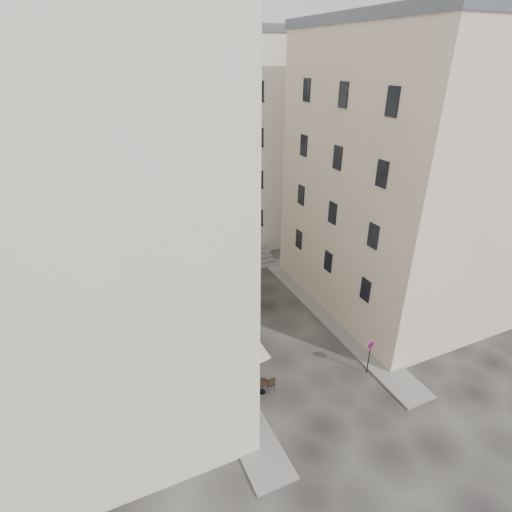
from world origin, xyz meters
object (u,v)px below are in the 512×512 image
no_parking_sign (370,351)px  bistro_table_b (250,366)px  pedestrian (230,327)px  bistro_table_a (262,385)px

no_parking_sign → bistro_table_b: (-6.17, 2.84, -1.17)m
no_parking_sign → bistro_table_b: no_parking_sign is taller
bistro_table_b → pedestrian: pedestrian is taller
bistro_table_a → bistro_table_b: size_ratio=1.08×
no_parking_sign → bistro_table_a: (-6.18, 1.12, -1.13)m
bistro_table_a → bistro_table_b: bearing=89.8°
bistro_table_b → no_parking_sign: bearing=-24.7°
pedestrian → bistro_table_b: bearing=81.8°
bistro_table_a → pedestrian: size_ratio=0.87×
bistro_table_a → pedestrian: (0.12, 5.21, 0.29)m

